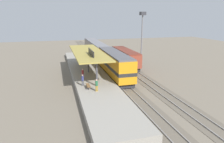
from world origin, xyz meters
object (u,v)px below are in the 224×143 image
(person_waiting, at_px, (83,73))
(person_boarding, at_px, (97,85))
(locomotive, at_px, (115,64))
(person_walking, at_px, (83,80))
(passenger_carriage_single, at_px, (96,50))
(freight_car, at_px, (125,58))
(light_mast, at_px, (142,28))
(platform_bench, at_px, (88,85))

(person_waiting, xyz_separation_m, person_boarding, (1.06, -6.23, 0.00))
(locomotive, xyz_separation_m, person_walking, (-6.59, -5.87, -0.56))
(locomotive, relative_size, person_waiting, 8.44)
(passenger_carriage_single, xyz_separation_m, freight_car, (4.60, -10.64, -0.34))
(freight_car, distance_m, person_boarding, 18.72)
(locomotive, xyz_separation_m, light_mast, (7.80, 6.06, 5.99))
(passenger_carriage_single, distance_m, light_mast, 15.51)
(locomotive, bearing_deg, platform_bench, -129.90)
(person_waiting, xyz_separation_m, person_walking, (-0.46, -3.43, 0.00))
(platform_bench, xyz_separation_m, person_walking, (-0.59, 1.31, 0.51))
(light_mast, xyz_separation_m, person_boarding, (-12.87, -14.73, -6.54))
(light_mast, relative_size, person_boarding, 6.84)
(locomotive, xyz_separation_m, passenger_carriage_single, (0.00, 18.00, -0.10))
(platform_bench, relative_size, person_walking, 0.99)
(platform_bench, height_order, light_mast, light_mast)
(passenger_carriage_single, bearing_deg, person_walking, -105.43)
(platform_bench, bearing_deg, passenger_carriage_single, 76.59)
(freight_car, bearing_deg, locomotive, -122.02)
(freight_car, relative_size, light_mast, 1.03)
(locomotive, bearing_deg, passenger_carriage_single, 90.00)
(passenger_carriage_single, bearing_deg, light_mast, -56.85)
(person_walking, bearing_deg, freight_car, 49.77)
(person_boarding, bearing_deg, platform_bench, 121.93)
(passenger_carriage_single, relative_size, light_mast, 1.71)
(person_boarding, bearing_deg, light_mast, 48.86)
(freight_car, distance_m, person_waiting, 14.53)
(platform_bench, bearing_deg, person_walking, 114.18)
(platform_bench, xyz_separation_m, person_boarding, (0.93, -1.50, 0.51))
(passenger_carriage_single, relative_size, person_waiting, 11.70)
(platform_bench, relative_size, locomotive, 0.12)
(person_walking, bearing_deg, passenger_carriage_single, 74.57)
(light_mast, distance_m, person_boarding, 20.62)
(light_mast, bearing_deg, person_waiting, -148.62)
(locomotive, distance_m, person_walking, 8.84)
(locomotive, height_order, person_walking, locomotive)
(passenger_carriage_single, distance_m, person_waiting, 21.34)
(platform_bench, relative_size, person_boarding, 0.99)
(freight_car, height_order, person_boarding, freight_car)
(person_waiting, bearing_deg, person_boarding, -80.36)
(person_walking, bearing_deg, platform_bench, -65.82)
(passenger_carriage_single, height_order, freight_car, passenger_carriage_single)
(platform_bench, distance_m, person_walking, 1.52)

